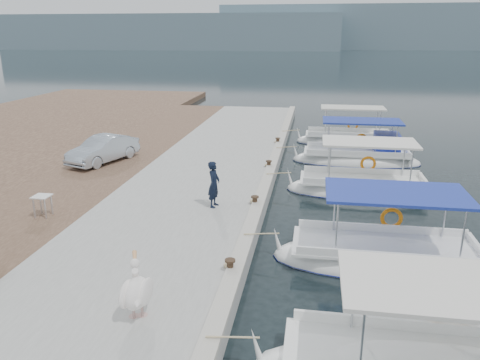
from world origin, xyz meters
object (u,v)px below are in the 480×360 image
(fishing_caique_c, at_px, (362,190))
(fishing_caique_d, at_px, (358,159))
(parked_car, at_px, (103,149))
(fisherman, at_px, (214,184))
(fishing_caique_e, at_px, (348,142))
(fishing_caique_b, at_px, (384,260))
(pelican, at_px, (136,291))

(fishing_caique_c, distance_m, fishing_caique_d, 4.91)
(fishing_caique_d, height_order, parked_car, fishing_caique_d)
(fishing_caique_d, xyz_separation_m, fisherman, (-5.73, -8.75, 1.13))
(fishing_caique_d, xyz_separation_m, fishing_caique_e, (-0.25, 4.47, -0.07))
(fishing_caique_b, bearing_deg, fisherman, 155.25)
(fishing_caique_d, relative_size, parked_car, 1.72)
(fisherman, xyz_separation_m, parked_car, (-6.51, 5.09, -0.20))
(fisherman, bearing_deg, pelican, -174.65)
(fishing_caique_c, xyz_separation_m, fishing_caique_d, (0.23, 4.90, 0.07))
(fishing_caique_b, relative_size, fishing_caique_e, 1.04)
(fishing_caique_d, bearing_deg, fishing_caique_e, 93.26)
(pelican, bearing_deg, fishing_caique_b, 36.96)
(fishing_caique_e, relative_size, pelican, 4.11)
(fishing_caique_d, relative_size, pelican, 4.31)
(fishing_caique_c, xyz_separation_m, pelican, (-5.72, -10.79, 0.99))
(fishing_caique_c, bearing_deg, pelican, -117.92)
(fishing_caique_c, xyz_separation_m, parked_car, (-12.02, 1.24, 1.00))
(fishing_caique_c, distance_m, fishing_caique_e, 9.37)
(fishing_caique_b, height_order, fishing_caique_d, same)
(fishing_caique_d, distance_m, parked_car, 12.81)
(fisherman, bearing_deg, parked_car, 59.08)
(fishing_caique_b, bearing_deg, parked_car, 147.63)
(fishing_caique_b, bearing_deg, fishing_caique_d, 89.26)
(fishing_caique_b, distance_m, pelican, 7.32)
(pelican, distance_m, fisherman, 6.94)
(fishing_caique_c, distance_m, parked_car, 12.12)
(pelican, bearing_deg, parked_car, 117.65)
(pelican, xyz_separation_m, fisherman, (0.21, 6.94, 0.22))
(fishing_caique_c, height_order, fisherman, fishing_caique_c)
(fishing_caique_d, bearing_deg, pelican, -110.74)
(fishing_caique_b, distance_m, parked_car, 14.36)
(fishing_caique_b, distance_m, fishing_caique_c, 6.42)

